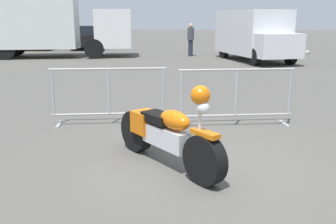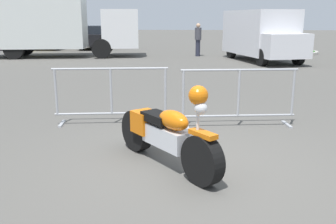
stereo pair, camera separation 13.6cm
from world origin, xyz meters
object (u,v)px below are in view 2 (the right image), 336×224
crowd_barrier_far (239,97)px  parked_car_blue (10,37)px  motorcycle (166,133)px  crowd_barrier_near (111,95)px  box_truck (53,25)px  parked_car_black (97,37)px  delivery_van (261,34)px  parked_car_yellow (53,37)px  pedestrian (198,38)px

crowd_barrier_far → parked_car_blue: parked_car_blue is taller
motorcycle → crowd_barrier_near: motorcycle is taller
box_truck → parked_car_black: box_truck is taller
parked_car_blue → delivery_van: bearing=-114.7°
parked_car_yellow → motorcycle: bearing=-157.2°
crowd_barrier_near → parked_car_yellow: size_ratio=0.49×
pedestrian → delivery_van: bearing=113.8°
parked_car_blue → parked_car_yellow: (2.91, 0.07, -0.02)m
motorcycle → crowd_barrier_far: size_ratio=0.82×
delivery_van → parked_car_blue: 16.63m
motorcycle → delivery_van: size_ratio=0.32×
crowd_barrier_near → parked_car_blue: size_ratio=0.48×
box_truck → pedestrian: bearing=-2.0°
parked_car_black → parked_car_blue: bearing=90.9°
crowd_barrier_near → box_truck: size_ratio=0.27×
motorcycle → delivery_van: bearing=125.4°
box_truck → pedestrian: size_ratio=4.71×
box_truck → parked_car_blue: bearing=123.4°
pedestrian → crowd_barrier_near: bearing=51.4°
parked_car_blue → motorcycle: bearing=-150.5°
parked_car_blue → parked_car_yellow: 2.91m
crowd_barrier_far → delivery_van: delivery_van is taller
crowd_barrier_near → parked_car_yellow: parked_car_yellow is taller
box_truck → delivery_van: size_ratio=1.49×
motorcycle → crowd_barrier_far: (1.18, 2.00, 0.10)m
box_truck → parked_car_yellow: size_ratio=1.84×
delivery_van → parked_car_blue: size_ratio=1.20×
box_truck → delivery_van: 10.34m
crowd_barrier_far → pedestrian: 13.18m
delivery_van → parked_car_yellow: bearing=-135.3°
motorcycle → parked_car_yellow: parked_car_yellow is taller
box_truck → delivery_van: (10.27, -1.08, -0.39)m
crowd_barrier_near → parked_car_black: (-4.89, 17.92, 0.19)m
motorcycle → pedestrian: size_ratio=1.03×
motorcycle → delivery_van: (3.42, 13.14, 0.78)m
crowd_barrier_far → pedestrian: (-0.67, 13.16, 0.37)m
crowd_barrier_far → delivery_van: 11.38m
delivery_van → pedestrian: bearing=-142.3°
motorcycle → parked_car_black: size_ratio=0.40×
pedestrian → crowd_barrier_far: bearing=61.6°
motorcycle → parked_car_black: 20.82m
crowd_barrier_far → parked_car_blue: (-13.06, 17.65, 0.20)m
motorcycle → pedestrian: bearing=138.1°
crowd_barrier_far → box_truck: (-8.04, 12.22, 1.08)m
motorcycle → crowd_barrier_far: motorcycle is taller
parked_car_yellow → parked_car_black: 2.91m
motorcycle → parked_car_black: (-6.07, 19.92, 0.29)m
pedestrian → parked_car_blue: bearing=-51.2°
crowd_barrier_near → crowd_barrier_far: 2.36m
crowd_barrier_near → pedestrian: bearing=82.7°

